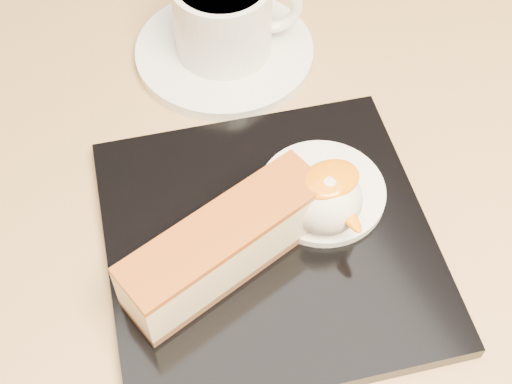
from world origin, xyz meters
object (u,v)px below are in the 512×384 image
cheesecake (225,245)px  dessert_plate (269,242)px  ice_cream_scoop (327,200)px  coffee_cup (225,16)px  saucer (224,52)px  table (218,299)px

cheesecake → dessert_plate: bearing=-4.1°
ice_cream_scoop → coffee_cup: 0.19m
cheesecake → saucer: cheesecake is taller
ice_cream_scoop → coffee_cup: coffee_cup is taller
cheesecake → ice_cream_scoop: size_ratio=3.07×
coffee_cup → dessert_plate: bearing=-91.7°
ice_cream_scoop → saucer: ice_cream_scoop is taller
table → saucer: 0.22m
cheesecake → saucer: 0.21m
cheesecake → coffee_cup: 0.21m
coffee_cup → cheesecake: bearing=-100.5°
ice_cream_scoop → saucer: 0.19m
dessert_plate → coffee_cup: 0.20m
saucer → coffee_cup: 0.04m
cheesecake → ice_cream_scoop: ice_cream_scoop is taller
table → cheesecake: (-0.01, -0.06, 0.19)m
dessert_plate → saucer: bearing=73.5°
table → coffee_cup: bearing=59.3°
table → dessert_plate: bearing=-69.3°
dessert_plate → table: bearing=110.7°
table → saucer: (0.08, 0.13, 0.16)m
cheesecake → saucer: (0.09, 0.19, -0.03)m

